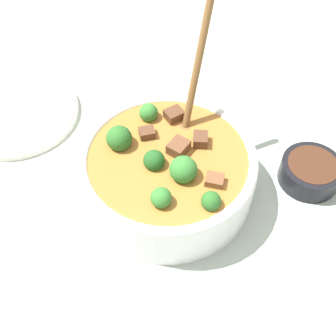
{
  "coord_description": "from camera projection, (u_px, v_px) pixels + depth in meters",
  "views": [
    {
      "loc": [
        0.14,
        -0.41,
        0.6
      ],
      "look_at": [
        0.0,
        0.0,
        0.06
      ],
      "focal_mm": 45.0,
      "sensor_mm": 36.0,
      "label": 1
    }
  ],
  "objects": [
    {
      "name": "stew_bowl",
      "position": [
        168.0,
        170.0,
        0.7
      ],
      "size": [
        0.29,
        0.31,
        0.28
      ],
      "color": "white",
      "rests_on": "ground_plane"
    },
    {
      "name": "condiment_bowl",
      "position": [
        311.0,
        171.0,
        0.73
      ],
      "size": [
        0.11,
        0.11,
        0.04
      ],
      "color": "black",
      "rests_on": "ground_plane"
    },
    {
      "name": "ground_plane",
      "position": [
        168.0,
        190.0,
        0.74
      ],
      "size": [
        4.0,
        4.0,
        0.0
      ],
      "primitive_type": "plane",
      "color": "#ADBCAD"
    },
    {
      "name": "empty_plate",
      "position": [
        17.0,
        112.0,
        0.85
      ],
      "size": [
        0.24,
        0.24,
        0.02
      ],
      "color": "silver",
      "rests_on": "ground_plane"
    }
  ]
}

